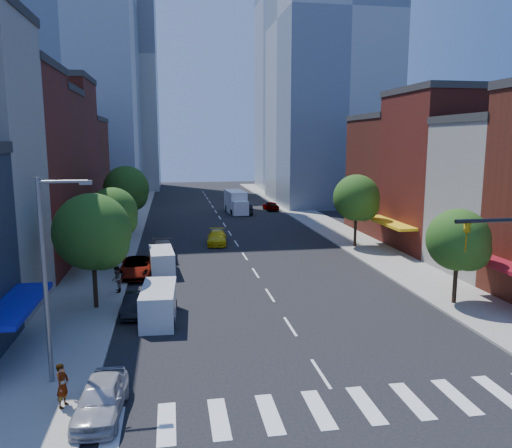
% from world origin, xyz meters
% --- Properties ---
extents(ground, '(220.00, 220.00, 0.00)m').
position_xyz_m(ground, '(0.00, 0.00, 0.00)').
color(ground, black).
rests_on(ground, ground).
extents(sidewalk_left, '(5.00, 120.00, 0.15)m').
position_xyz_m(sidewalk_left, '(-12.50, 40.00, 0.07)').
color(sidewalk_left, gray).
rests_on(sidewalk_left, ground).
extents(sidewalk_right, '(5.00, 120.00, 0.15)m').
position_xyz_m(sidewalk_right, '(12.50, 40.00, 0.07)').
color(sidewalk_right, gray).
rests_on(sidewalk_right, ground).
extents(crosswalk, '(19.00, 3.00, 0.01)m').
position_xyz_m(crosswalk, '(0.00, -3.00, 0.01)').
color(crosswalk, silver).
rests_on(crosswalk, ground).
extents(bldg_left_3, '(12.00, 8.00, 15.00)m').
position_xyz_m(bldg_left_3, '(-21.00, 29.00, 7.50)').
color(bldg_left_3, '#541F15').
rests_on(bldg_left_3, ground).
extents(bldg_left_4, '(12.00, 9.00, 17.00)m').
position_xyz_m(bldg_left_4, '(-21.00, 37.50, 8.50)').
color(bldg_left_4, '#5F1E16').
rests_on(bldg_left_4, ground).
extents(bldg_left_5, '(12.00, 10.00, 13.00)m').
position_xyz_m(bldg_left_5, '(-21.00, 47.00, 6.50)').
color(bldg_left_5, '#541F15').
rests_on(bldg_left_5, ground).
extents(bldg_right_2, '(12.00, 10.00, 15.00)m').
position_xyz_m(bldg_right_2, '(21.00, 24.00, 7.50)').
color(bldg_right_2, '#5F1E16').
rests_on(bldg_right_2, ground).
extents(bldg_right_3, '(12.00, 10.00, 13.00)m').
position_xyz_m(bldg_right_3, '(21.00, 34.00, 6.50)').
color(bldg_right_3, '#541F15').
rests_on(bldg_right_3, ground).
extents(tower_ne, '(18.00, 20.00, 60.00)m').
position_xyz_m(tower_ne, '(20.00, 62.00, 30.00)').
color(tower_ne, '#9EA5AD').
rests_on(tower_ne, ground).
extents(tower_far_w, '(18.00, 18.00, 56.00)m').
position_xyz_m(tower_far_w, '(-18.00, 95.00, 28.00)').
color(tower_far_w, '#9EA5AD').
rests_on(tower_far_w, ground).
extents(streetlight, '(2.25, 0.25, 9.00)m').
position_xyz_m(streetlight, '(-11.81, 1.00, 5.28)').
color(streetlight, slate).
rests_on(streetlight, sidewalk_left).
extents(tree_left_near, '(4.80, 4.80, 7.30)m').
position_xyz_m(tree_left_near, '(-11.35, 10.92, 4.87)').
color(tree_left_near, black).
rests_on(tree_left_near, sidewalk_left).
extents(tree_left_mid, '(4.20, 4.20, 6.65)m').
position_xyz_m(tree_left_mid, '(-11.35, 21.92, 4.53)').
color(tree_left_mid, black).
rests_on(tree_left_mid, sidewalk_left).
extents(tree_left_far, '(5.00, 5.00, 7.75)m').
position_xyz_m(tree_left_far, '(-11.35, 35.92, 5.20)').
color(tree_left_far, black).
rests_on(tree_left_far, sidewalk_left).
extents(tree_right_near, '(4.00, 4.00, 6.20)m').
position_xyz_m(tree_right_near, '(11.65, 7.92, 4.19)').
color(tree_right_near, black).
rests_on(tree_right_near, sidewalk_right).
extents(tree_right_far, '(4.60, 4.60, 7.20)m').
position_xyz_m(tree_right_far, '(11.65, 25.92, 4.86)').
color(tree_right_far, black).
rests_on(tree_right_far, sidewalk_right).
extents(parked_car_front, '(2.02, 4.43, 1.47)m').
position_xyz_m(parked_car_front, '(-9.50, -2.00, 0.74)').
color(parked_car_front, '#AAAAAF').
rests_on(parked_car_front, ground).
extents(parked_car_second, '(1.80, 4.01, 1.28)m').
position_xyz_m(parked_car_second, '(-8.94, 9.69, 0.64)').
color(parked_car_second, black).
rests_on(parked_car_second, ground).
extents(parked_car_third, '(2.56, 5.36, 1.48)m').
position_xyz_m(parked_car_third, '(-9.50, 18.64, 0.74)').
color(parked_car_third, '#999999').
rests_on(parked_car_third, ground).
extents(parked_car_rear, '(2.36, 5.53, 1.59)m').
position_xyz_m(parked_car_rear, '(-7.50, 23.93, 0.79)').
color(parked_car_rear, black).
rests_on(parked_car_rear, ground).
extents(cargo_van_near, '(2.18, 4.93, 2.06)m').
position_xyz_m(cargo_van_near, '(-7.51, 8.21, 1.02)').
color(cargo_van_near, silver).
rests_on(cargo_van_near, ground).
extents(cargo_van_far, '(2.17, 4.69, 1.94)m').
position_xyz_m(cargo_van_far, '(-7.49, 19.27, 0.96)').
color(cargo_van_far, white).
rests_on(cargo_van_far, ground).
extents(taxi, '(2.42, 4.97, 1.39)m').
position_xyz_m(taxi, '(-2.04, 30.03, 0.70)').
color(taxi, yellow).
rests_on(taxi, ground).
extents(traffic_car_oncoming, '(1.72, 4.62, 1.51)m').
position_xyz_m(traffic_car_oncoming, '(4.12, 50.71, 0.75)').
color(traffic_car_oncoming, black).
rests_on(traffic_car_oncoming, ground).
extents(traffic_car_far, '(2.17, 4.31, 1.41)m').
position_xyz_m(traffic_car_far, '(8.50, 54.03, 0.70)').
color(traffic_car_far, '#999999').
rests_on(traffic_car_far, ground).
extents(box_truck, '(2.81, 8.09, 3.21)m').
position_xyz_m(box_truck, '(2.91, 52.55, 1.52)').
color(box_truck, white).
rests_on(box_truck, ground).
extents(pedestrian_near, '(0.62, 0.76, 1.80)m').
position_xyz_m(pedestrian_near, '(-11.05, -1.29, 1.05)').
color(pedestrian_near, '#999999').
rests_on(pedestrian_near, sidewalk_left).
extents(pedestrian_far, '(0.74, 0.93, 1.84)m').
position_xyz_m(pedestrian_far, '(-10.50, 14.02, 1.07)').
color(pedestrian_far, '#999999').
rests_on(pedestrian_far, sidewalk_left).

